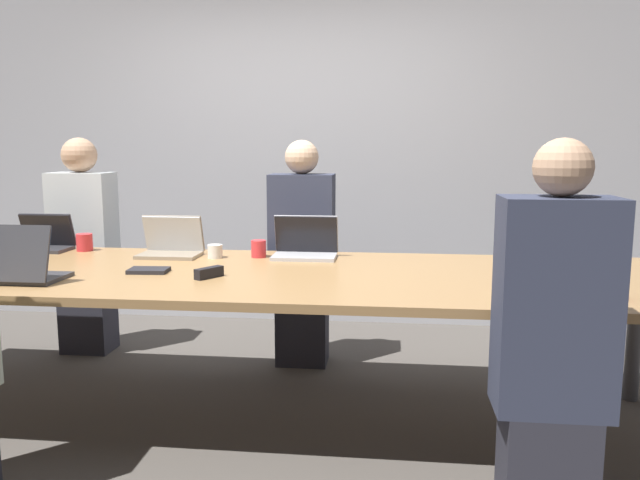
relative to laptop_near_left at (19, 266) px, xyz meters
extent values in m
plane|color=#4C4742|center=(1.01, 0.37, -0.84)|extent=(24.00, 24.00, 0.00)
cube|color=#ADADB2|center=(1.01, 2.22, 0.56)|extent=(12.00, 0.06, 2.80)
cube|color=#9E7547|center=(1.01, 0.37, -0.10)|extent=(4.41, 1.25, 0.04)
cylinder|color=#4C4C51|center=(3.03, 0.82, -0.48)|extent=(0.08, 0.08, 0.73)
cube|color=#333338|center=(0.00, 0.05, -0.07)|extent=(0.35, 0.25, 0.02)
cube|color=#333338|center=(0.00, -0.05, 0.07)|extent=(0.36, 0.09, 0.25)
cube|color=#0F1933|center=(0.00, -0.04, 0.06)|extent=(0.35, 0.09, 0.25)
cube|color=gray|center=(0.45, 0.72, -0.07)|extent=(0.34, 0.21, 0.02)
cube|color=gray|center=(0.45, 0.80, 0.05)|extent=(0.35, 0.07, 0.21)
cube|color=silver|center=(0.45, 0.79, 0.04)|extent=(0.34, 0.07, 0.21)
cylinder|color=white|center=(0.72, 0.72, -0.04)|extent=(0.08, 0.08, 0.08)
cube|color=#B7B7BC|center=(2.33, -0.04, -0.07)|extent=(0.36, 0.22, 0.02)
cube|color=#B7B7BC|center=(2.33, -0.12, 0.05)|extent=(0.36, 0.09, 0.21)
cube|color=black|center=(2.33, -0.11, 0.04)|extent=(0.36, 0.09, 0.21)
cube|color=#2D2D38|center=(2.28, -0.43, -0.62)|extent=(0.32, 0.24, 0.45)
cube|color=#33384C|center=(2.28, -0.43, -0.01)|extent=(0.40, 0.24, 0.77)
sphere|color=tan|center=(2.28, -0.43, 0.47)|extent=(0.20, 0.20, 0.20)
cylinder|color=red|center=(2.61, -0.02, -0.04)|extent=(0.09, 0.09, 0.08)
cylinder|color=green|center=(2.58, 0.08, 0.03)|extent=(0.07, 0.07, 0.22)
cylinder|color=green|center=(2.58, 0.08, 0.17)|extent=(0.03, 0.03, 0.05)
cube|color=#333338|center=(-0.38, 0.83, -0.07)|extent=(0.32, 0.20, 0.02)
cube|color=#333338|center=(-0.38, 0.91, 0.04)|extent=(0.33, 0.07, 0.20)
cube|color=black|center=(-0.38, 0.90, 0.04)|extent=(0.32, 0.07, 0.20)
cube|color=#2D2D38|center=(-0.34, 1.28, -0.62)|extent=(0.32, 0.24, 0.45)
cube|color=silver|center=(-0.34, 1.28, -0.01)|extent=(0.40, 0.24, 0.77)
sphere|color=tan|center=(-0.34, 1.28, 0.49)|extent=(0.23, 0.23, 0.23)
cylinder|color=red|center=(-0.12, 0.87, -0.03)|extent=(0.09, 0.09, 0.10)
cube|color=#B7B7BC|center=(1.22, 0.76, -0.07)|extent=(0.35, 0.22, 0.02)
cube|color=#B7B7BC|center=(1.22, 0.85, 0.05)|extent=(0.36, 0.07, 0.22)
cube|color=black|center=(1.22, 0.84, 0.05)|extent=(0.35, 0.07, 0.21)
cube|color=#2D2D38|center=(1.15, 1.21, -0.62)|extent=(0.32, 0.24, 0.45)
cube|color=#33384C|center=(1.15, 1.21, -0.01)|extent=(0.40, 0.24, 0.77)
sphere|color=beige|center=(1.15, 1.21, 0.48)|extent=(0.21, 0.21, 0.21)
cylinder|color=red|center=(0.96, 0.77, -0.03)|extent=(0.08, 0.08, 0.10)
cube|color=black|center=(0.84, 0.19, -0.05)|extent=(0.12, 0.15, 0.05)
cube|color=#232328|center=(0.50, 0.29, -0.07)|extent=(0.20, 0.14, 0.02)
camera|label=1|loc=(1.69, -2.64, 0.54)|focal=35.00mm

